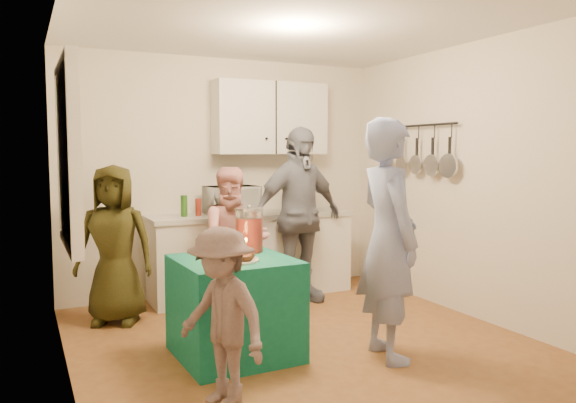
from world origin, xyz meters
name	(u,v)px	position (x,y,z in m)	size (l,w,h in m)	color
floor	(306,345)	(0.00, 0.00, 0.00)	(4.00, 4.00, 0.00)	brown
ceiling	(307,19)	(0.00, 0.00, 2.60)	(4.00, 4.00, 0.00)	white
back_wall	(224,177)	(0.00, 2.00, 1.30)	(3.60, 3.60, 0.00)	silver
left_wall	(65,193)	(-1.80, 0.00, 1.30)	(4.00, 4.00, 0.00)	silver
right_wall	(478,181)	(1.80, 0.00, 1.30)	(4.00, 4.00, 0.00)	silver
window_night	(65,155)	(-1.77, 0.30, 1.55)	(0.04, 1.00, 1.20)	black
counter	(251,256)	(0.20, 1.70, 0.43)	(2.20, 0.58, 0.86)	white
countertop	(251,215)	(0.20, 1.70, 0.89)	(2.24, 0.62, 0.05)	beige
upper_cabinet	(271,118)	(0.50, 1.85, 1.95)	(1.30, 0.30, 0.80)	white
pot_rack	(423,149)	(1.72, 0.70, 1.60)	(0.12, 1.00, 0.60)	black
microwave	(232,200)	(-0.02, 1.70, 1.06)	(0.54, 0.37, 0.30)	white
party_table	(234,307)	(-0.61, 0.03, 0.38)	(0.85, 0.85, 0.76)	#0F634B
donut_cake	(234,249)	(-0.64, -0.06, 0.85)	(0.38, 0.38, 0.18)	#381C0C
punch_jar	(249,231)	(-0.40, 0.25, 0.93)	(0.22, 0.22, 0.34)	red
man_birthday	(388,239)	(0.43, -0.50, 0.91)	(0.67, 0.44, 1.83)	#8B98CA
woman_back_left	(114,244)	(-1.31, 1.31, 0.73)	(0.71, 0.46, 1.46)	#4D4816
woman_back_center	(234,242)	(-0.23, 1.06, 0.72)	(0.70, 0.54, 1.43)	#D56F75
woman_back_right	(298,215)	(0.54, 1.24, 0.92)	(1.08, 0.45, 1.83)	black
child_near_left	(222,316)	(-0.97, -0.72, 0.56)	(0.72, 0.41, 1.11)	#5D4A4B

